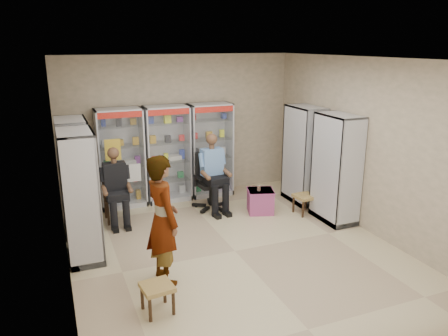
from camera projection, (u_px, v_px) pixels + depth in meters
name	position (u px, v px, depth m)	size (l,w,h in m)	color
floor	(235.00, 251.00, 7.01)	(6.00, 6.00, 0.00)	#C7B68A
room_shell	(236.00, 130.00, 6.46)	(5.02, 6.02, 3.01)	#C1AB8F
cabinet_back_left	(121.00, 158.00, 8.69)	(0.90, 0.50, 2.00)	#B8B9C0
cabinet_back_mid	(167.00, 154.00, 9.03)	(0.90, 0.50, 2.00)	#A3A5AA
cabinet_back_right	(210.00, 150.00, 9.38)	(0.90, 0.50, 2.00)	#A0A3A6
cabinet_right_far	(304.00, 155.00, 8.96)	(0.50, 0.90, 2.00)	#B3B6BA
cabinet_right_near	(336.00, 169.00, 7.98)	(0.50, 0.90, 2.00)	#B3B6BB
cabinet_left_far	(75.00, 176.00, 7.53)	(0.50, 0.90, 2.00)	silver
cabinet_left_near	(81.00, 196.00, 6.55)	(0.50, 0.90, 2.00)	#B3B5BB
wooden_chair	(116.00, 197.00, 8.10)	(0.42, 0.42, 0.94)	black
seated_customer	(115.00, 187.00, 8.00)	(0.44, 0.60, 1.34)	black
office_chair	(211.00, 181.00, 8.68)	(0.62, 0.62, 1.14)	black
seated_shopkeeper	(212.00, 174.00, 8.59)	(0.47, 0.66, 1.45)	#79B0EF
pink_trunk	(260.00, 201.00, 8.56)	(0.48, 0.46, 0.46)	#BA4A93
tea_glass	(259.00, 188.00, 8.43)	(0.07, 0.07, 0.11)	#622208
woven_stool_a	(305.00, 204.00, 8.50)	(0.38, 0.38, 0.38)	#A77946
woven_stool_b	(158.00, 298.00, 5.38)	(0.37, 0.37, 0.37)	olive
standing_man	(163.00, 220.00, 5.91)	(0.66, 0.44, 1.82)	#99999C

